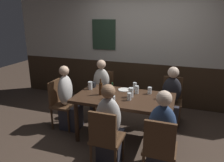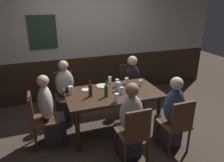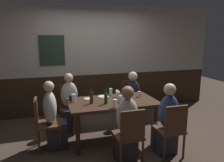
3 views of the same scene
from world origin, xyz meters
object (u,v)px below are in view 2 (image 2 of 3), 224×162
Objects in this scene: person_left_far at (66,95)px; pint_glass_stout at (110,81)px; pint_glass_amber at (117,98)px; plate_white_small at (86,90)px; chair_right_near at (177,123)px; pint_glass_pale at (122,91)px; chair_head_west at (39,117)px; person_mid_near at (129,126)px; tumbler_water at (71,91)px; person_right_near at (171,118)px; highball_clear at (140,83)px; chair_right_far at (129,83)px; dining_table at (113,97)px; person_right_far at (132,86)px; beer_glass_half at (118,87)px; plate_white_large at (102,86)px; chair_left_far at (65,91)px; beer_bottle_brown at (90,90)px; tumbler_short at (127,81)px; condiment_caddy at (69,89)px; chair_mid_near at (134,132)px; beer_glass_tall at (117,83)px; beer_bottle_green at (106,91)px; person_head_west at (50,116)px.

person_left_far is 8.74× the size of pint_glass_stout.
plate_white_small is at bearing 119.69° from pint_glass_amber.
person_left_far is 0.60m from plate_white_small.
chair_right_near is 7.55× the size of pint_glass_pale.
pint_glass_pale is at bearing -5.06° from chair_head_west.
tumbler_water is (-0.67, 0.86, 0.30)m from person_mid_near.
highball_clear is at bearing 99.51° from person_right_near.
chair_right_far is 0.75× the size of person_mid_near.
person_mid_near reaches higher than dining_table.
person_right_far is 0.96m from beer_glass_half.
chair_left_far is at bearing 137.57° from plate_white_large.
tumbler_water is (-0.60, 0.52, 0.00)m from pint_glass_amber.
beer_bottle_brown is at bearing -34.80° from tumbler_water.
dining_table is 10.96× the size of plate_white_small.
tumbler_water reaches higher than pint_glass_amber.
dining_table is 1.34× the size of person_mid_near.
beer_glass_half reaches higher than plate_white_large.
plate_white_small is (0.28, -0.63, 0.25)m from chair_left_far.
beer_glass_half is (-0.26, -0.24, 0.02)m from tumbler_short.
tumbler_short is 1.07× the size of highball_clear.
beer_glass_half is at bearing 129.27° from person_right_near.
condiment_caddy is at bearing 125.03° from person_mid_near.
chair_head_west is 1.36m from pint_glass_pale.
beer_glass_tall is (0.16, 1.07, 0.30)m from chair_mid_near.
chair_right_near is 0.76× the size of person_left_far.
person_mid_near is at bearing -84.96° from plate_white_large.
person_right_far reaches higher than beer_glass_half.
pint_glass_pale is at bearing 53.40° from pint_glass_amber.
beer_glass_tall reaches higher than dining_table.
pint_glass_pale is (-0.45, -0.21, 0.00)m from highball_clear.
beer_glass_half is 1.15× the size of beer_glass_tall.
beer_glass_tall is (-0.21, -0.05, 0.01)m from tumbler_short.
person_left_far is at bearing 121.53° from plate_white_small.
beer_bottle_brown reaches higher than beer_glass_tall.
person_mid_near reaches higher than pint_glass_stout.
person_left_far is 8.55× the size of beer_glass_tall.
tumbler_water is at bearing -152.75° from chair_right_far.
person_left_far is 0.98× the size of person_mid_near.
plate_white_large is at bearing 123.90° from chair_right_near.
beer_bottle_green is at bearing -135.97° from person_right_far.
person_head_west is 1.09m from pint_glass_amber.
person_left_far is 0.89m from pint_glass_stout.
chair_left_far reaches higher than beer_glass_tall.
beer_glass_half is 0.35m from plate_white_large.
chair_right_near is at bearing -90.00° from person_right_far.
chair_left_far is 8.00× the size of condiment_caddy.
highball_clear is at bearing -31.05° from pint_glass_stout.
person_right_far reaches higher than highball_clear.
chair_head_west is at bearing -176.95° from highball_clear.
person_mid_near is 0.46m from pint_glass_amber.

